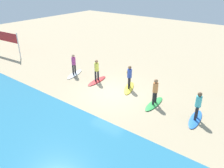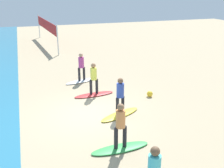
{
  "view_description": "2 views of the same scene",
  "coord_description": "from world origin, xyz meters",
  "px_view_note": "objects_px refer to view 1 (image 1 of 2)",
  "views": [
    {
      "loc": [
        -8.45,
        11.05,
        7.25
      ],
      "look_at": [
        -0.34,
        0.56,
        0.96
      ],
      "focal_mm": 36.45,
      "sensor_mm": 36.0,
      "label": 1
    },
    {
      "loc": [
        -10.58,
        2.55,
        5.32
      ],
      "look_at": [
        0.17,
        -1.05,
        1.24
      ],
      "focal_mm": 43.5,
      "sensor_mm": 36.0,
      "label": 2
    }
  ],
  "objects_px": {
    "surfboard_yellow": "(129,88)",
    "surfer_red": "(97,69)",
    "surfer_blue": "(198,104)",
    "beach_ball": "(128,72)",
    "surfer_green": "(155,90)",
    "surfer_white": "(74,63)",
    "surfer_yellow": "(129,75)",
    "surfboard_green": "(154,104)",
    "surfboard_blue": "(195,119)",
    "surfboard_red": "(97,81)",
    "surfboard_white": "(75,74)"
  },
  "relations": [
    {
      "from": "surfboard_blue",
      "to": "surfer_red",
      "type": "xyz_separation_m",
      "value": [
        7.73,
        -0.51,
        0.99
      ]
    },
    {
      "from": "surfer_blue",
      "to": "surfboard_green",
      "type": "xyz_separation_m",
      "value": [
        2.63,
        -0.09,
        -0.99
      ]
    },
    {
      "from": "surfboard_white",
      "to": "surfboard_red",
      "type": "bearing_deg",
      "value": 76.41
    },
    {
      "from": "surfboard_blue",
      "to": "beach_ball",
      "type": "bearing_deg",
      "value": -122.31
    },
    {
      "from": "surfer_green",
      "to": "surfboard_yellow",
      "type": "height_order",
      "value": "surfer_green"
    },
    {
      "from": "surfboard_red",
      "to": "surfboard_white",
      "type": "bearing_deg",
      "value": -91.77
    },
    {
      "from": "surfboard_red",
      "to": "beach_ball",
      "type": "distance_m",
      "value": 2.87
    },
    {
      "from": "surfer_blue",
      "to": "surfer_red",
      "type": "distance_m",
      "value": 7.74
    },
    {
      "from": "surfer_blue",
      "to": "surfboard_green",
      "type": "bearing_deg",
      "value": -1.98
    },
    {
      "from": "surfer_yellow",
      "to": "surfboard_blue",
      "type": "bearing_deg",
      "value": 169.04
    },
    {
      "from": "surfboard_green",
      "to": "surfer_yellow",
      "type": "distance_m",
      "value": 2.82
    },
    {
      "from": "surfboard_yellow",
      "to": "surfer_red",
      "type": "xyz_separation_m",
      "value": [
        2.61,
        0.48,
        0.99
      ]
    },
    {
      "from": "surfboard_green",
      "to": "surfer_green",
      "type": "bearing_deg",
      "value": 178.04
    },
    {
      "from": "surfboard_green",
      "to": "surfer_white",
      "type": "xyz_separation_m",
      "value": [
        7.41,
        -0.3,
        0.99
      ]
    },
    {
      "from": "surfboard_green",
      "to": "surfer_green",
      "type": "height_order",
      "value": "surfer_green"
    },
    {
      "from": "surfboard_yellow",
      "to": "surfer_red",
      "type": "distance_m",
      "value": 2.84
    },
    {
      "from": "surfer_blue",
      "to": "surfer_green",
      "type": "distance_m",
      "value": 2.63
    },
    {
      "from": "surfer_green",
      "to": "surfer_white",
      "type": "relative_size",
      "value": 1.0
    },
    {
      "from": "surfboard_yellow",
      "to": "surfboard_red",
      "type": "xyz_separation_m",
      "value": [
        2.61,
        0.48,
        0.0
      ]
    },
    {
      "from": "surfer_red",
      "to": "surfer_white",
      "type": "bearing_deg",
      "value": 3.14
    },
    {
      "from": "surfboard_green",
      "to": "surfer_red",
      "type": "xyz_separation_m",
      "value": [
        5.09,
        -0.42,
        0.99
      ]
    },
    {
      "from": "surfer_green",
      "to": "surfboard_white",
      "type": "distance_m",
      "value": 7.48
    },
    {
      "from": "surfer_white",
      "to": "surfboard_white",
      "type": "bearing_deg",
      "value": 0.0
    },
    {
      "from": "surfer_blue",
      "to": "beach_ball",
      "type": "height_order",
      "value": "surfer_blue"
    },
    {
      "from": "surfboard_blue",
      "to": "surfboard_red",
      "type": "relative_size",
      "value": 1.0
    },
    {
      "from": "surfboard_green",
      "to": "surfer_red",
      "type": "relative_size",
      "value": 1.28
    },
    {
      "from": "surfer_red",
      "to": "surfboard_white",
      "type": "distance_m",
      "value": 2.53
    },
    {
      "from": "surfboard_green",
      "to": "surfboard_white",
      "type": "xyz_separation_m",
      "value": [
        7.41,
        -0.3,
        0.0
      ]
    },
    {
      "from": "surfboard_blue",
      "to": "surfboard_white",
      "type": "bearing_deg",
      "value": -99.0
    },
    {
      "from": "surfboard_yellow",
      "to": "beach_ball",
      "type": "bearing_deg",
      "value": -168.24
    },
    {
      "from": "surfer_green",
      "to": "surfboard_blue",
      "type": "bearing_deg",
      "value": 178.02
    },
    {
      "from": "surfboard_green",
      "to": "beach_ball",
      "type": "distance_m",
      "value": 5.06
    },
    {
      "from": "surfer_blue",
      "to": "surfer_yellow",
      "type": "relative_size",
      "value": 1.0
    },
    {
      "from": "surfer_yellow",
      "to": "surfboard_white",
      "type": "bearing_deg",
      "value": 6.98
    },
    {
      "from": "surfer_white",
      "to": "beach_ball",
      "type": "xyz_separation_m",
      "value": [
        -3.4,
        -2.79,
        -0.88
      ]
    },
    {
      "from": "surfer_green",
      "to": "surfer_white",
      "type": "xyz_separation_m",
      "value": [
        7.41,
        -0.3,
        0.0
      ]
    },
    {
      "from": "surfer_yellow",
      "to": "surfer_green",
      "type": "bearing_deg",
      "value": 160.07
    },
    {
      "from": "surfer_green",
      "to": "beach_ball",
      "type": "xyz_separation_m",
      "value": [
        4.01,
        -3.08,
        -0.88
      ]
    },
    {
      "from": "surfboard_blue",
      "to": "surfboard_green",
      "type": "bearing_deg",
      "value": -98.78
    },
    {
      "from": "surfer_yellow",
      "to": "surfboard_white",
      "type": "height_order",
      "value": "surfer_yellow"
    },
    {
      "from": "surfer_white",
      "to": "surfboard_red",
      "type": "bearing_deg",
      "value": -176.86
    },
    {
      "from": "surfboard_red",
      "to": "surfer_red",
      "type": "relative_size",
      "value": 1.28
    },
    {
      "from": "surfer_yellow",
      "to": "surfboard_yellow",
      "type": "bearing_deg",
      "value": 0.0
    },
    {
      "from": "surfboard_blue",
      "to": "surfboard_red",
      "type": "height_order",
      "value": "same"
    },
    {
      "from": "surfer_yellow",
      "to": "surfer_white",
      "type": "bearing_deg",
      "value": 6.98
    },
    {
      "from": "surfboard_green",
      "to": "surfer_white",
      "type": "bearing_deg",
      "value": -94.24
    },
    {
      "from": "beach_ball",
      "to": "surfboard_blue",
      "type": "bearing_deg",
      "value": 154.49
    },
    {
      "from": "surfboard_yellow",
      "to": "surfer_red",
      "type": "height_order",
      "value": "surfer_red"
    },
    {
      "from": "surfboard_green",
      "to": "surfboard_white",
      "type": "height_order",
      "value": "same"
    },
    {
      "from": "surfboard_white",
      "to": "surfer_yellow",
      "type": "bearing_deg",
      "value": 80.26
    }
  ]
}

